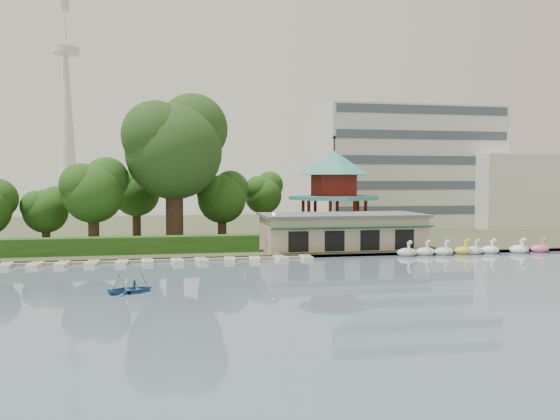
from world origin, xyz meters
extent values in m
plane|color=slate|center=(0.00, 0.00, 0.00)|extent=(220.00, 220.00, 0.00)
cube|color=#424930|center=(0.00, 52.00, 0.20)|extent=(220.00, 70.00, 0.40)
cube|color=gray|center=(0.00, 17.30, 0.15)|extent=(220.00, 0.60, 0.30)
cube|color=gray|center=(-12.00, 17.20, 0.12)|extent=(34.00, 1.60, 0.24)
cube|color=tan|center=(10.00, 22.00, 2.20)|extent=(18.00, 8.00, 3.60)
cube|color=#595B5E|center=(10.00, 22.00, 4.15)|extent=(18.60, 8.60, 0.30)
cube|color=#194C2D|center=(10.00, 17.70, 3.00)|extent=(18.00, 1.59, 0.45)
cylinder|color=tan|center=(12.00, 32.00, 1.00)|extent=(10.40, 10.40, 1.20)
cylinder|color=teal|center=(12.00, 32.00, 5.85)|extent=(12.40, 12.40, 0.50)
cylinder|color=maroon|center=(12.00, 32.00, 7.50)|extent=(6.40, 6.40, 2.80)
cone|color=teal|center=(12.00, 32.00, 10.50)|extent=(10.00, 10.00, 3.20)
cylinder|color=black|center=(12.00, 32.00, 13.00)|extent=(0.16, 0.16, 1.80)
cube|color=silver|center=(30.00, 50.00, 10.40)|extent=(30.00, 14.00, 20.00)
cube|color=silver|center=(46.00, 44.00, 6.40)|extent=(14.00, 10.00, 12.00)
cone|color=silver|center=(-42.00, 140.00, 30.00)|extent=(6.00, 6.00, 60.00)
cylinder|color=silver|center=(-42.00, 140.00, 48.00)|extent=(8.00, 8.00, 2.00)
cube|color=#244D16|center=(-15.00, 20.50, 1.30)|extent=(30.00, 2.00, 1.80)
cylinder|color=black|center=(1.50, 19.00, 2.40)|extent=(0.12, 0.12, 4.00)
sphere|color=beige|center=(1.50, 19.00, 4.50)|extent=(0.36, 0.36, 0.36)
cylinder|color=#3A281C|center=(-9.00, 28.00, 4.91)|extent=(2.06, 2.06, 9.02)
sphere|color=#244419|center=(-9.00, 28.00, 11.58)|extent=(11.46, 11.46, 11.46)
sphere|color=#244419|center=(-6.71, 29.72, 14.46)|extent=(8.60, 8.60, 8.60)
sphere|color=#244419|center=(-11.01, 26.85, 13.38)|extent=(8.02, 8.02, 8.02)
cylinder|color=#3A281C|center=(-18.00, 26.00, 2.93)|extent=(1.21, 1.21, 5.06)
sphere|color=#244D16|center=(-18.00, 26.00, 6.67)|extent=(6.73, 6.73, 6.73)
sphere|color=#244D16|center=(-16.65, 27.01, 8.29)|extent=(5.05, 5.05, 5.05)
sphere|color=#244D16|center=(-19.18, 25.33, 7.68)|extent=(4.71, 4.71, 4.71)
cylinder|color=#3A281C|center=(-24.00, 30.00, 2.05)|extent=(0.93, 0.93, 3.29)
sphere|color=#244D16|center=(-24.00, 30.00, 4.49)|extent=(5.17, 5.17, 5.17)
sphere|color=#244D16|center=(-22.97, 30.78, 5.54)|extent=(3.88, 3.88, 3.88)
sphere|color=#244D16|center=(-24.90, 29.48, 5.14)|extent=(3.62, 3.62, 3.62)
cylinder|color=#3A281C|center=(-3.00, 32.00, 2.55)|extent=(1.12, 1.12, 4.30)
sphere|color=#244D16|center=(-3.00, 32.00, 5.73)|extent=(6.22, 6.22, 6.22)
sphere|color=#244D16|center=(-1.76, 32.93, 7.11)|extent=(4.67, 4.67, 4.67)
sphere|color=#244D16|center=(-4.09, 31.38, 6.59)|extent=(4.36, 4.36, 4.36)
cylinder|color=#3A281C|center=(3.00, 36.00, 2.68)|extent=(0.92, 0.92, 4.56)
sphere|color=#244D16|center=(3.00, 36.00, 6.05)|extent=(5.12, 5.12, 5.12)
sphere|color=#244D16|center=(4.02, 36.77, 7.51)|extent=(3.84, 3.84, 3.84)
sphere|color=#244D16|center=(2.10, 35.49, 6.96)|extent=(3.58, 3.58, 3.58)
cylinder|color=#3A281C|center=(-14.00, 36.00, 2.83)|extent=(1.09, 1.09, 4.86)
sphere|color=#244D16|center=(-14.00, 36.00, 6.43)|extent=(6.08, 6.08, 6.08)
sphere|color=#244D16|center=(-12.78, 36.91, 7.99)|extent=(4.56, 4.56, 4.56)
sphere|color=#244D16|center=(-15.06, 35.39, 7.40)|extent=(4.26, 4.26, 4.26)
ellipsoid|color=silver|center=(15.63, 16.47, 0.35)|extent=(2.16, 1.44, 0.99)
cylinder|color=silver|center=(15.63, 15.92, 0.90)|extent=(0.26, 0.79, 1.29)
sphere|color=silver|center=(15.63, 15.62, 1.55)|extent=(0.44, 0.44, 0.44)
ellipsoid|color=white|center=(17.83, 16.68, 0.35)|extent=(2.16, 1.44, 0.99)
cylinder|color=white|center=(17.83, 16.13, 0.90)|extent=(0.26, 0.79, 1.29)
sphere|color=white|center=(17.83, 15.83, 1.55)|extent=(0.44, 0.44, 0.44)
ellipsoid|color=silver|center=(19.92, 16.44, 0.35)|extent=(2.16, 1.44, 0.99)
cylinder|color=silver|center=(19.92, 15.89, 0.90)|extent=(0.26, 0.79, 1.29)
sphere|color=silver|center=(19.92, 15.59, 1.55)|extent=(0.44, 0.44, 0.44)
ellipsoid|color=yellow|center=(22.43, 16.74, 0.35)|extent=(2.16, 1.44, 0.99)
cylinder|color=yellow|center=(22.43, 16.19, 0.90)|extent=(0.26, 0.79, 1.29)
sphere|color=yellow|center=(22.43, 15.89, 1.55)|extent=(0.44, 0.44, 0.44)
ellipsoid|color=silver|center=(23.50, 16.49, 0.35)|extent=(2.16, 1.44, 0.99)
cylinder|color=silver|center=(23.50, 15.94, 0.90)|extent=(0.26, 0.79, 1.29)
sphere|color=silver|center=(23.50, 15.64, 1.55)|extent=(0.44, 0.44, 0.44)
ellipsoid|color=white|center=(25.54, 16.66, 0.35)|extent=(2.16, 1.44, 0.99)
cylinder|color=white|center=(25.54, 16.11, 0.90)|extent=(0.26, 0.79, 1.29)
sphere|color=white|center=(25.54, 15.81, 1.55)|extent=(0.44, 0.44, 0.44)
ellipsoid|color=white|center=(29.09, 16.45, 0.35)|extent=(2.16, 1.44, 0.99)
cylinder|color=white|center=(29.09, 15.90, 0.90)|extent=(0.26, 0.79, 1.29)
sphere|color=white|center=(29.09, 15.60, 1.55)|extent=(0.44, 0.44, 0.44)
ellipsoid|color=silver|center=(29.17, 16.78, 0.35)|extent=(2.16, 1.44, 0.99)
cylinder|color=silver|center=(29.17, 16.23, 0.90)|extent=(0.26, 0.79, 1.29)
sphere|color=silver|center=(29.17, 15.93, 1.55)|extent=(0.44, 0.44, 0.44)
ellipsoid|color=#E96584|center=(31.79, 16.66, 0.35)|extent=(2.16, 1.44, 0.99)
cylinder|color=#E96584|center=(31.79, 16.11, 0.90)|extent=(0.26, 0.79, 1.29)
sphere|color=#E96584|center=(31.79, 15.81, 1.55)|extent=(0.44, 0.44, 0.44)
cube|color=white|center=(-24.40, 15.85, 0.18)|extent=(1.17, 2.37, 0.36)
cube|color=white|center=(-21.81, 15.80, 0.18)|extent=(1.15, 2.36, 0.36)
cube|color=white|center=(-19.42, 15.77, 0.18)|extent=(1.14, 2.36, 0.36)
cube|color=white|center=(-16.72, 15.91, 0.18)|extent=(1.24, 2.39, 0.36)
cube|color=white|center=(-13.94, 15.62, 0.18)|extent=(1.06, 2.33, 0.36)
cube|color=white|center=(-11.55, 15.90, 0.18)|extent=(1.27, 2.41, 0.36)
cube|color=white|center=(-8.69, 15.76, 0.18)|extent=(1.34, 2.43, 0.36)
cube|color=white|center=(-6.32, 15.91, 0.18)|extent=(1.31, 2.42, 0.36)
cube|color=white|center=(-3.55, 15.70, 0.18)|extent=(1.15, 2.36, 0.36)
cube|color=white|center=(-1.04, 15.63, 0.18)|extent=(1.21, 2.38, 0.36)
cube|color=white|center=(1.68, 15.88, 0.18)|extent=(1.28, 2.41, 0.36)
cube|color=white|center=(4.34, 15.95, 0.18)|extent=(1.06, 2.33, 0.36)
imported|color=#2D5C92|center=(-11.98, 1.80, 0.46)|extent=(5.19, 4.39, 0.92)
imported|color=white|center=(-12.28, 2.00, 0.53)|extent=(0.37, 0.30, 0.87)
imported|color=#353752|center=(-11.68, 1.60, 0.52)|extent=(0.49, 0.43, 0.84)
cylinder|color=#3A281C|center=(-13.18, 1.80, 0.35)|extent=(0.94, 0.29, 2.01)
cylinder|color=#3A281C|center=(-10.78, 1.80, 0.35)|extent=(0.94, 0.29, 2.01)
camera|label=1|loc=(-8.56, -38.42, 8.01)|focal=35.00mm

